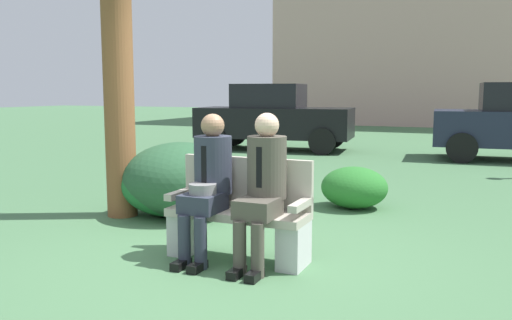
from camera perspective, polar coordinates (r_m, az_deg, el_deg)
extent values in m
plane|color=#457049|center=(4.76, -2.99, -10.92)|extent=(80.00, 80.00, 0.00)
cube|color=#B7AD9E|center=(4.73, -1.97, -5.80)|extent=(1.26, 0.44, 0.07)
cube|color=#B7AD9E|center=(4.85, -1.00, -2.34)|extent=(1.26, 0.06, 0.45)
cube|color=#B7AD9E|center=(4.98, -8.10, -3.61)|extent=(0.08, 0.44, 0.06)
cube|color=#B7AD9E|center=(4.48, 4.85, -4.80)|extent=(0.08, 0.44, 0.06)
cube|color=silver|center=(5.03, -7.44, -7.69)|extent=(0.20, 0.37, 0.38)
cube|color=silver|center=(4.59, 4.08, -9.14)|extent=(0.20, 0.37, 0.38)
cube|color=#2D3342|center=(4.68, -5.70, -4.55)|extent=(0.32, 0.38, 0.16)
cylinder|color=#2D3342|center=(4.63, -7.70, -8.59)|extent=(0.11, 0.11, 0.45)
cylinder|color=#2D3342|center=(4.55, -5.96, -8.85)|extent=(0.11, 0.11, 0.45)
cube|color=black|center=(4.64, -8.05, -11.03)|extent=(0.09, 0.22, 0.07)
cube|color=black|center=(4.56, -6.31, -11.33)|extent=(0.09, 0.22, 0.07)
cylinder|color=#2D3342|center=(4.79, -4.63, -0.51)|extent=(0.34, 0.34, 0.52)
cube|color=black|center=(4.64, -5.60, -0.52)|extent=(0.05, 0.01, 0.33)
sphere|color=#9E7556|center=(4.75, -4.68, 3.72)|extent=(0.21, 0.21, 0.21)
cylinder|color=gray|center=(4.63, -5.74, -3.09)|extent=(0.24, 0.24, 0.09)
cube|color=#4C473D|center=(4.45, 0.21, -5.14)|extent=(0.32, 0.38, 0.16)
cylinder|color=#4C473D|center=(4.39, -1.77, -9.43)|extent=(0.11, 0.11, 0.45)
cylinder|color=#4C473D|center=(4.32, 0.17, -9.68)|extent=(0.11, 0.11, 0.45)
cube|color=black|center=(4.40, -2.11, -12.00)|extent=(0.09, 0.22, 0.07)
cube|color=black|center=(4.33, -0.16, -12.30)|extent=(0.09, 0.22, 0.07)
cylinder|color=#4C473D|center=(4.56, 1.17, -0.77)|extent=(0.34, 0.34, 0.53)
cube|color=black|center=(4.41, 0.34, -0.79)|extent=(0.05, 0.01, 0.34)
sphere|color=beige|center=(4.52, 1.18, 3.76)|extent=(0.21, 0.21, 0.21)
cylinder|color=brown|center=(6.58, -14.80, 15.66)|extent=(0.36, 0.36, 4.94)
ellipsoid|color=#295534|center=(6.46, -8.07, -2.04)|extent=(1.42, 1.31, 0.89)
ellipsoid|color=#2A752B|center=(6.95, 10.50, -2.91)|extent=(0.85, 0.78, 0.53)
ellipsoid|color=#247035|center=(6.49, -9.12, -2.57)|extent=(1.22, 1.12, 0.76)
cube|color=black|center=(13.64, 2.02, 4.04)|extent=(4.06, 2.01, 0.76)
cube|color=black|center=(13.66, 1.42, 6.90)|extent=(1.85, 1.55, 0.60)
cylinder|color=black|center=(14.15, 8.19, 2.54)|extent=(0.65, 0.22, 0.64)
cylinder|color=black|center=(12.62, 7.09, 1.98)|extent=(0.65, 0.22, 0.64)
cylinder|color=black|center=(14.81, -2.31, 2.83)|extent=(0.65, 0.22, 0.64)
cylinder|color=black|center=(13.36, -4.53, 2.31)|extent=(0.65, 0.22, 0.64)
cylinder|color=black|center=(13.45, 21.00, 1.88)|extent=(0.65, 0.19, 0.64)
cylinder|color=black|center=(11.90, 21.22, 1.21)|extent=(0.65, 0.19, 0.64)
cube|color=#CA9E94|center=(27.46, 20.38, 15.43)|extent=(14.96, 7.98, 11.11)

